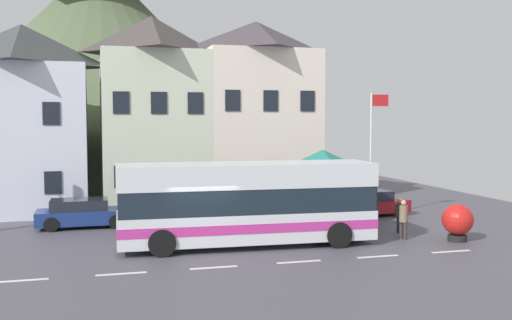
{
  "coord_description": "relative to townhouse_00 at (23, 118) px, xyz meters",
  "views": [
    {
      "loc": [
        -3.81,
        -21.38,
        4.97
      ],
      "look_at": [
        3.11,
        3.83,
        3.12
      ],
      "focal_mm": 41.88,
      "sensor_mm": 36.0,
      "label": 1
    }
  ],
  "objects": [
    {
      "name": "bus_shelter",
      "position": [
        13.75,
        -8.07,
        -2.01
      ],
      "size": [
        3.6,
        3.6,
        3.51
      ],
      "color": "#473D33",
      "rests_on": "ground_plane"
    },
    {
      "name": "harbour_buoy",
      "position": [
        17.65,
        -12.98,
        -4.11
      ],
      "size": [
        1.26,
        1.26,
        1.51
      ],
      "color": "black",
      "rests_on": "ground_plane"
    },
    {
      "name": "public_bench",
      "position": [
        12.08,
        -5.54,
        -4.46
      ],
      "size": [
        1.71,
        0.48,
        0.87
      ],
      "color": "brown",
      "rests_on": "ground_plane"
    },
    {
      "name": "pedestrian_01",
      "position": [
        16.22,
        -10.84,
        -4.13
      ],
      "size": [
        0.34,
        0.38,
        1.51
      ],
      "color": "#2D2D38",
      "rests_on": "ground_plane"
    },
    {
      "name": "townhouse_02",
      "position": [
        12.64,
        -0.49,
        0.3
      ],
      "size": [
        6.2,
        5.88,
        10.47
      ],
      "color": "silver",
      "rests_on": "ground_plane"
    },
    {
      "name": "townhouse_01",
      "position": [
        6.76,
        -0.09,
        0.36
      ],
      "size": [
        5.57,
        6.67,
        10.59
      ],
      "color": "beige",
      "rests_on": "ground_plane"
    },
    {
      "name": "transit_bus",
      "position": [
        9.24,
        -11.57,
        -3.31
      ],
      "size": [
        10.01,
        2.93,
        3.22
      ],
      "rotation": [
        0.0,
        0.0,
        -0.04
      ],
      "color": "silver",
      "rests_on": "ground_plane"
    },
    {
      "name": "parked_car_02",
      "position": [
        17.05,
        -6.15,
        -4.31
      ],
      "size": [
        4.03,
        2.38,
        1.28
      ],
      "rotation": [
        0.0,
        0.0,
        0.13
      ],
      "color": "maroon",
      "rests_on": "ground_plane"
    },
    {
      "name": "hilltop_castle",
      "position": [
        4.31,
        16.63,
        4.4
      ],
      "size": [
        34.75,
        34.75,
        26.19
      ],
      "color": "#546545",
      "rests_on": "ground_plane"
    },
    {
      "name": "pedestrian_02",
      "position": [
        15.73,
        -12.06,
        -4.01
      ],
      "size": [
        0.34,
        0.34,
        1.61
      ],
      "color": "#38332D",
      "rests_on": "ground_plane"
    },
    {
      "name": "townhouse_00",
      "position": [
        0.0,
        0.0,
        0.0
      ],
      "size": [
        6.45,
        6.85,
        9.87
      ],
      "color": "silver",
      "rests_on": "ground_plane"
    },
    {
      "name": "flagpole",
      "position": [
        16.69,
        -7.25,
        -1.31
      ],
      "size": [
        0.95,
        0.1,
        6.17
      ],
      "color": "silver",
      "rests_on": "ground_plane"
    },
    {
      "name": "ground_plane",
      "position": [
        7.31,
        -12.4,
        -4.97
      ],
      "size": [
        40.0,
        60.0,
        0.07
      ],
      "color": "#4E4B55"
    },
    {
      "name": "pedestrian_00",
      "position": [
        15.53,
        -9.79,
        -4.05
      ],
      "size": [
        0.31,
        0.31,
        1.57
      ],
      "color": "#38332D",
      "rests_on": "ground_plane"
    },
    {
      "name": "parked_car_01",
      "position": [
        3.01,
        -5.76,
        -4.3
      ],
      "size": [
        4.19,
        1.86,
        1.29
      ],
      "rotation": [
        0.0,
        0.0,
        0.0
      ],
      "color": "navy",
      "rests_on": "ground_plane"
    }
  ]
}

